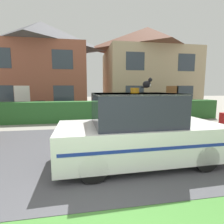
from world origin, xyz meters
name	(u,v)px	position (x,y,z in m)	size (l,w,h in m)	color
road_strip	(89,149)	(0.00, 3.81, 0.01)	(28.00, 5.84, 0.01)	#4C4C51
garden_hedge	(107,111)	(1.29, 8.61, 0.59)	(13.96, 0.86, 1.17)	#2D662D
police_car	(138,131)	(1.24, 2.60, 0.83)	(4.21, 1.94, 1.91)	black
cat	(147,84)	(1.36, 2.38, 2.02)	(0.23, 0.25, 0.24)	black
house_left	(43,66)	(-3.43, 14.37, 3.77)	(7.58, 6.80, 7.38)	#93513D
house_right	(147,68)	(5.75, 14.08, 3.76)	(7.81, 6.43, 7.37)	tan
wheelie_bin	(40,111)	(-2.72, 9.38, 0.59)	(0.61, 0.67, 1.18)	black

